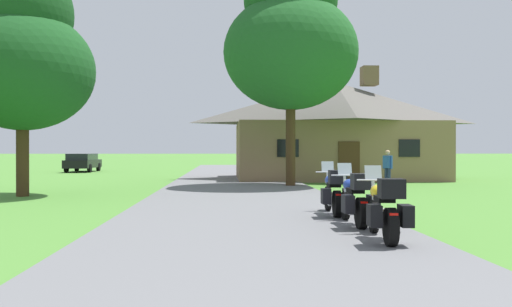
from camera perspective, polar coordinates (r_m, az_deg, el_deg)
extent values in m
plane|color=#4C8433|center=(21.10, -1.80, -4.15)|extent=(500.00, 500.00, 0.00)
cube|color=slate|center=(19.11, -1.63, -4.52)|extent=(6.40, 80.00, 0.06)
cylinder|color=black|center=(10.64, 12.36, -6.51)|extent=(0.16, 0.65, 0.64)
cylinder|color=black|center=(9.24, 14.09, -7.56)|extent=(0.21, 0.65, 0.64)
cube|color=silver|center=(9.91, 13.19, -6.67)|extent=(0.30, 0.58, 0.30)
ellipsoid|color=gold|center=(10.12, 12.89, -3.97)|extent=(0.34, 0.54, 0.26)
cube|color=black|center=(9.68, 13.44, -4.70)|extent=(0.32, 0.54, 0.10)
cylinder|color=silver|center=(10.54, 12.41, -2.76)|extent=(0.66, 0.09, 0.03)
cylinder|color=silver|center=(10.60, 12.36, -4.58)|extent=(0.08, 0.24, 0.73)
cube|color=#B2BCC6|center=(10.63, 12.31, -1.98)|extent=(0.33, 0.13, 0.27)
sphere|color=silver|center=(10.55, 12.41, -3.52)|extent=(0.11, 0.11, 0.11)
cube|color=black|center=(9.13, 14.17, -3.62)|extent=(0.43, 0.39, 0.32)
cube|color=red|center=(9.00, 14.40, -6.33)|extent=(0.14, 0.04, 0.06)
cylinder|color=silver|center=(9.60, 14.49, -7.87)|extent=(0.11, 0.55, 0.07)
cube|color=black|center=(9.22, 12.44, -6.45)|extent=(0.23, 0.41, 0.36)
cube|color=black|center=(9.33, 15.59, -6.37)|extent=(0.23, 0.41, 0.36)
cylinder|color=black|center=(12.51, 9.44, -5.49)|extent=(0.11, 0.64, 0.64)
cylinder|color=black|center=(11.12, 11.10, -6.22)|extent=(0.15, 0.64, 0.64)
cube|color=silver|center=(11.79, 10.24, -5.55)|extent=(0.26, 0.56, 0.30)
ellipsoid|color=#1E3899|center=(12.00, 9.95, -3.29)|extent=(0.30, 0.52, 0.26)
cube|color=black|center=(11.56, 10.48, -3.88)|extent=(0.28, 0.52, 0.10)
cylinder|color=silver|center=(12.42, 9.48, -2.29)|extent=(0.66, 0.03, 0.03)
cylinder|color=silver|center=(12.48, 9.44, -3.84)|extent=(0.06, 0.24, 0.73)
cube|color=#B2BCC6|center=(12.51, 9.38, -1.63)|extent=(0.32, 0.11, 0.27)
sphere|color=silver|center=(12.43, 9.48, -2.94)|extent=(0.11, 0.11, 0.11)
cube|color=black|center=(11.01, 11.17, -2.94)|extent=(0.40, 0.36, 0.32)
cube|color=red|center=(10.88, 11.39, -5.18)|extent=(0.14, 0.03, 0.06)
cylinder|color=silver|center=(11.47, 11.38, -6.52)|extent=(0.07, 0.55, 0.07)
cube|color=black|center=(11.08, 9.73, -5.30)|extent=(0.20, 0.40, 0.36)
cube|color=black|center=(11.21, 12.33, -5.24)|extent=(0.20, 0.40, 0.36)
cylinder|color=black|center=(14.32, 7.63, -4.75)|extent=(0.14, 0.64, 0.64)
cylinder|color=black|center=(12.90, 8.60, -5.31)|extent=(0.18, 0.65, 0.64)
cube|color=silver|center=(13.59, 8.10, -4.77)|extent=(0.28, 0.57, 0.30)
ellipsoid|color=#1E3899|center=(13.81, 7.94, -2.81)|extent=(0.32, 0.53, 0.26)
cube|color=black|center=(13.36, 8.24, -3.31)|extent=(0.30, 0.53, 0.10)
cylinder|color=silver|center=(14.24, 7.66, -1.95)|extent=(0.66, 0.06, 0.03)
cylinder|color=silver|center=(14.29, 7.63, -3.31)|extent=(0.07, 0.24, 0.73)
cube|color=#B2BCC6|center=(14.33, 7.60, -1.38)|extent=(0.32, 0.12, 0.27)
sphere|color=silver|center=(14.24, 7.66, -2.52)|extent=(0.11, 0.11, 0.11)
cube|color=black|center=(12.81, 8.64, -2.48)|extent=(0.41, 0.38, 0.32)
cube|color=red|center=(12.67, 8.77, -4.40)|extent=(0.14, 0.04, 0.06)
cylinder|color=silver|center=(13.25, 8.97, -5.59)|extent=(0.09, 0.55, 0.07)
cube|color=black|center=(12.90, 7.42, -4.51)|extent=(0.22, 0.41, 0.36)
cube|color=black|center=(12.98, 9.70, -4.48)|extent=(0.22, 0.41, 0.36)
cube|color=#896B4C|center=(31.27, 8.35, 0.24)|extent=(11.19, 7.06, 3.20)
pyramid|color=#5B5651|center=(31.39, 8.35, 5.36)|extent=(11.86, 7.48, 2.39)
cube|color=brown|center=(32.03, 11.92, 8.03)|extent=(0.90, 0.90, 1.10)
cube|color=#472D19|center=(27.80, 9.84, -0.91)|extent=(1.10, 0.08, 2.10)
cube|color=black|center=(27.25, 3.41, 0.57)|extent=(1.10, 0.06, 0.90)
cube|color=black|center=(28.67, 15.95, 0.55)|extent=(1.10, 0.06, 0.90)
cylinder|color=navy|center=(24.75, 13.62, -2.50)|extent=(0.14, 0.14, 0.86)
cylinder|color=navy|center=(24.63, 13.93, -2.51)|extent=(0.14, 0.14, 0.86)
cube|color=#2D56AD|center=(24.67, 13.78, -0.86)|extent=(0.37, 0.42, 0.56)
cylinder|color=#2D56AD|center=(24.82, 13.38, -0.90)|extent=(0.09, 0.09, 0.58)
cylinder|color=#2D56AD|center=(24.51, 14.18, -0.91)|extent=(0.09, 0.09, 0.58)
sphere|color=tan|center=(24.66, 13.78, 0.12)|extent=(0.21, 0.21, 0.21)
cylinder|color=#422D19|center=(21.00, -23.51, 0.08)|extent=(0.44, 0.44, 3.13)
ellipsoid|color=#194C1E|center=(21.19, -23.53, 8.11)|extent=(5.08, 5.08, 4.32)
ellipsoid|color=#16441B|center=(21.56, -23.54, 13.47)|extent=(3.56, 3.56, 3.81)
cylinder|color=#422D19|center=(24.35, 3.68, 1.62)|extent=(0.44, 0.44, 4.39)
ellipsoid|color=#1E5623|center=(24.75, 3.69, 10.61)|extent=(6.07, 6.07, 5.16)
cube|color=black|center=(43.45, -17.87, -1.04)|extent=(1.85, 4.61, 0.60)
cube|color=black|center=(43.25, -17.94, -0.33)|extent=(1.63, 3.22, 0.48)
cylinder|color=black|center=(45.05, -18.47, -1.37)|extent=(0.22, 0.64, 0.64)
cylinder|color=black|center=(44.65, -16.37, -1.39)|extent=(0.22, 0.64, 0.64)
cylinder|color=black|center=(42.31, -19.46, -1.49)|extent=(0.22, 0.64, 0.64)
cylinder|color=black|center=(41.87, -17.24, -1.50)|extent=(0.22, 0.64, 0.64)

